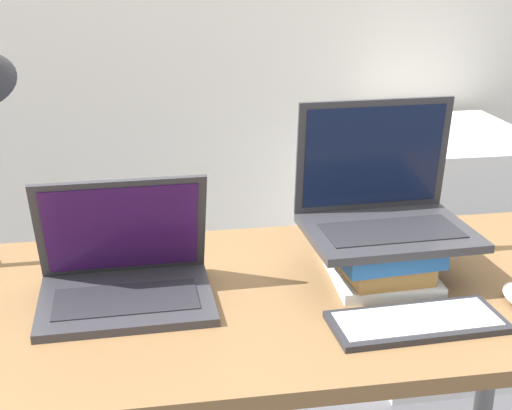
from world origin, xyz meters
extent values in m
cube|color=brown|center=(0.00, 0.33, 0.72)|extent=(1.42, 0.66, 0.03)
cylinder|color=gray|center=(0.65, 0.60, 0.35)|extent=(0.05, 0.05, 0.71)
cube|color=#333338|center=(-0.26, 0.33, 0.75)|extent=(0.32, 0.24, 0.02)
cube|color=#232328|center=(-0.26, 0.31, 0.76)|extent=(0.26, 0.13, 0.00)
cube|color=#333338|center=(-0.26, 0.40, 0.86)|extent=(0.32, 0.11, 0.22)
cube|color=#381451|center=(-0.26, 0.39, 0.86)|extent=(0.29, 0.09, 0.19)
cube|color=white|center=(0.24, 0.37, 0.75)|extent=(0.21, 0.26, 0.02)
cube|color=olive|center=(0.24, 0.36, 0.78)|extent=(0.17, 0.22, 0.04)
cube|color=#235693|center=(0.23, 0.37, 0.81)|extent=(0.22, 0.28, 0.04)
cube|color=#333338|center=(0.25, 0.35, 0.84)|extent=(0.33, 0.25, 0.02)
cube|color=#232328|center=(0.25, 0.33, 0.85)|extent=(0.27, 0.13, 0.00)
cube|color=#333338|center=(0.25, 0.45, 0.97)|extent=(0.32, 0.04, 0.24)
cube|color=#0F1938|center=(0.25, 0.45, 0.97)|extent=(0.29, 0.03, 0.21)
cube|color=#28282D|center=(0.24, 0.16, 0.74)|extent=(0.31, 0.14, 0.01)
cube|color=silver|center=(0.24, 0.16, 0.75)|extent=(0.29, 0.11, 0.00)
cube|color=white|center=(0.76, 1.21, 0.40)|extent=(0.49, 0.57, 0.81)
camera|label=1|loc=(-0.22, -0.88, 1.37)|focal=50.00mm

